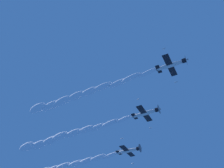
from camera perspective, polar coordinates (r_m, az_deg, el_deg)
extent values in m
ellipsoid|color=silver|center=(78.73, 11.34, 3.62)|extent=(5.40, 7.35, 2.17)
cylinder|color=black|center=(78.39, 13.80, 4.42)|extent=(1.91, 1.66, 1.65)
cone|color=white|center=(78.33, 14.33, 4.60)|extent=(1.07, 1.06, 0.81)
cylinder|color=#3F3F47|center=(78.34, 14.21, 4.56)|extent=(3.03, 1.70, 3.43)
cube|color=black|center=(78.57, 11.18, 3.53)|extent=(8.65, 6.47, 3.60)
ellipsoid|color=silver|center=(79.83, 12.33, 0.37)|extent=(0.86, 1.07, 0.45)
ellipsoid|color=silver|center=(77.60, 9.99, 6.77)|extent=(0.86, 1.07, 0.45)
cube|color=black|center=(79.27, 9.03, 2.86)|extent=(3.35, 2.71, 1.38)
cube|color=silver|center=(79.84, 9.01, 2.95)|extent=(1.20, 1.31, 1.36)
ellipsoid|color=#1E232D|center=(79.16, 11.60, 3.79)|extent=(1.80, 1.99, 1.13)
ellipsoid|color=silver|center=(85.32, 6.49, -5.66)|extent=(5.42, 7.34, 2.09)
cylinder|color=black|center=(84.54, 8.73, -4.96)|extent=(1.90, 1.66, 1.63)
cone|color=white|center=(84.39, 9.21, -4.81)|extent=(1.07, 1.06, 0.79)
cylinder|color=#3F3F47|center=(84.42, 9.10, -4.84)|extent=(2.99, 1.72, 3.41)
cube|color=black|center=(85.20, 6.33, -5.76)|extent=(8.70, 6.49, 3.44)
ellipsoid|color=silver|center=(87.05, 7.48, -8.48)|extent=(0.86, 1.07, 0.43)
ellipsoid|color=silver|center=(83.59, 5.13, -2.92)|extent=(0.86, 1.07, 0.43)
cube|color=black|center=(86.25, 4.38, -6.29)|extent=(3.37, 2.72, 1.32)
cube|color=silver|center=(86.79, 4.39, -6.13)|extent=(1.19, 1.31, 1.36)
ellipsoid|color=#1E232D|center=(85.67, 6.74, -5.45)|extent=(1.80, 1.99, 1.10)
ellipsoid|color=silver|center=(97.18, 3.15, -12.79)|extent=(5.32, 7.33, 2.45)
cylinder|color=black|center=(95.96, 5.13, -12.35)|extent=(1.92, 1.61, 1.67)
cone|color=white|center=(95.72, 5.56, -12.25)|extent=(1.07, 1.04, 0.83)
cylinder|color=#3F3F47|center=(95.77, 5.46, -12.27)|extent=(3.06, 1.60, 3.40)
cube|color=black|center=(97.10, 3.00, -12.88)|extent=(8.67, 6.49, 3.53)
ellipsoid|color=silver|center=(99.35, 4.04, -15.15)|extent=(0.85, 1.06, 0.48)
ellipsoid|color=silver|center=(95.04, 1.94, -10.51)|extent=(0.85, 1.06, 0.48)
cube|color=black|center=(98.49, 1.31, -13.17)|extent=(3.35, 2.72, 1.37)
cube|color=silver|center=(99.00, 1.35, -13.00)|extent=(1.20, 1.26, 1.41)
ellipsoid|color=#1E232D|center=(97.45, 3.41, -12.60)|extent=(1.79, 1.97, 1.18)
ellipsoid|color=white|center=(79.72, 7.02, 2.23)|extent=(4.19, 5.58, 1.72)
ellipsoid|color=white|center=(80.69, 3.82, 1.30)|extent=(4.35, 5.70, 1.90)
ellipsoid|color=white|center=(82.28, 1.26, 0.20)|extent=(4.52, 5.81, 2.09)
ellipsoid|color=white|center=(83.57, -1.90, -0.58)|extent=(4.68, 5.93, 2.27)
ellipsoid|color=white|center=(85.39, -4.40, -1.48)|extent=(4.85, 6.05, 2.45)
ellipsoid|color=white|center=(87.44, -6.87, -2.30)|extent=(5.01, 6.16, 2.64)
ellipsoid|color=white|center=(89.36, -9.46, -3.25)|extent=(5.18, 6.28, 2.82)
ellipsoid|color=white|center=(91.83, -11.60, -4.14)|extent=(5.35, 6.40, 3.01)
ellipsoid|color=white|center=(94.23, -14.14, -4.56)|extent=(5.51, 6.52, 3.19)
ellipsoid|color=white|center=(87.15, 2.28, -6.85)|extent=(4.19, 5.58, 1.72)
ellipsoid|color=white|center=(88.59, -0.33, -7.57)|extent=(4.35, 5.70, 1.90)
ellipsoid|color=white|center=(90.76, -2.89, -8.38)|extent=(4.52, 5.81, 2.09)
ellipsoid|color=white|center=(92.29, -5.11, -8.78)|extent=(4.68, 5.93, 2.27)
ellipsoid|color=white|center=(94.35, -7.50, -9.41)|extent=(4.85, 6.05, 2.45)
ellipsoid|color=white|center=(96.88, -10.04, -9.92)|extent=(5.01, 6.16, 2.64)
ellipsoid|color=white|center=(99.46, -11.85, -10.70)|extent=(5.18, 6.28, 2.82)
ellipsoid|color=white|center=(102.12, -13.99, -11.38)|extent=(5.35, 6.40, 3.01)
ellipsoid|color=white|center=(104.53, -16.13, -11.60)|extent=(5.51, 6.52, 3.19)
ellipsoid|color=white|center=(99.74, -0.41, -13.68)|extent=(4.19, 5.58, 1.72)
ellipsoid|color=white|center=(101.28, -2.84, -14.06)|extent=(4.35, 5.70, 1.90)
ellipsoid|color=white|center=(103.55, -5.11, -14.62)|extent=(4.52, 5.81, 2.09)
ellipsoid|color=white|center=(105.63, -7.21, -15.09)|extent=(4.68, 5.93, 2.27)
ellipsoid|color=white|center=(108.15, -9.49, -15.47)|extent=(4.85, 6.05, 2.45)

